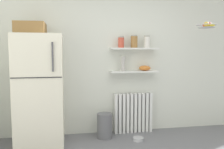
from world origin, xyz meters
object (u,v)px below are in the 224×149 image
at_px(trash_bin, 105,126).
at_px(hanging_fruit_basket, 207,25).
at_px(storage_jar_0, 121,42).
at_px(storage_jar_2, 147,42).
at_px(vase, 123,64).
at_px(refrigerator, 40,88).
at_px(pet_food_bowl, 138,139).
at_px(storage_jar_1, 134,42).
at_px(shelf_bowl, 145,68).
at_px(radiator, 133,113).

bearing_deg(trash_bin, hanging_fruit_basket, -9.24).
relative_size(storage_jar_0, storage_jar_2, 0.91).
bearing_deg(vase, refrigerator, -170.63).
distance_m(trash_bin, pet_food_bowl, 0.58).
distance_m(refrigerator, storage_jar_1, 1.69).
relative_size(storage_jar_0, hanging_fruit_basket, 0.61).
height_order(vase, shelf_bowl, vase).
bearing_deg(storage_jar_2, refrigerator, -172.82).
relative_size(storage_jar_1, storage_jar_2, 1.03).
xyz_separation_m(storage_jar_1, vase, (-0.19, 0.00, -0.37)).
bearing_deg(storage_jar_2, hanging_fruit_basket, -26.48).
relative_size(refrigerator, trash_bin, 4.52).
bearing_deg(storage_jar_1, refrigerator, -171.78).
bearing_deg(radiator, vase, -171.02).
height_order(radiator, storage_jar_0, storage_jar_0).
relative_size(pet_food_bowl, hanging_fruit_basket, 0.56).
distance_m(refrigerator, trash_bin, 1.20).
height_order(storage_jar_2, shelf_bowl, storage_jar_2).
bearing_deg(storage_jar_2, pet_food_bowl, -123.62).
height_order(storage_jar_0, hanging_fruit_basket, hanging_fruit_basket).
height_order(refrigerator, storage_jar_0, refrigerator).
bearing_deg(vase, shelf_bowl, 0.00).
relative_size(refrigerator, storage_jar_1, 8.56).
distance_m(storage_jar_1, pet_food_bowl, 1.59).
bearing_deg(pet_food_bowl, refrigerator, 173.97).
height_order(storage_jar_1, vase, storage_jar_1).
distance_m(shelf_bowl, pet_food_bowl, 1.18).
height_order(storage_jar_2, trash_bin, storage_jar_2).
xyz_separation_m(shelf_bowl, hanging_fruit_basket, (0.87, -0.42, 0.69)).
relative_size(refrigerator, storage_jar_0, 9.67).
xyz_separation_m(radiator, shelf_bowl, (0.19, -0.03, 0.78)).
bearing_deg(storage_jar_0, vase, -0.00).
xyz_separation_m(radiator, pet_food_bowl, (-0.03, -0.41, -0.32)).
height_order(trash_bin, hanging_fruit_basket, hanging_fruit_basket).
bearing_deg(storage_jar_1, radiator, 90.00).
xyz_separation_m(storage_jar_1, trash_bin, (-0.53, -0.16, -1.37)).
bearing_deg(refrigerator, radiator, 9.32).
relative_size(storage_jar_0, pet_food_bowl, 1.09).
bearing_deg(storage_jar_0, refrigerator, -170.38).
bearing_deg(pet_food_bowl, hanging_fruit_basket, -2.18).
distance_m(radiator, shelf_bowl, 0.80).
height_order(refrigerator, vase, refrigerator).
height_order(storage_jar_2, pet_food_bowl, storage_jar_2).
bearing_deg(shelf_bowl, pet_food_bowl, -120.20).
xyz_separation_m(storage_jar_1, pet_food_bowl, (-0.03, -0.38, -1.55)).
relative_size(radiator, pet_food_bowl, 3.97).
distance_m(refrigerator, storage_jar_2, 1.90).
xyz_separation_m(storage_jar_0, hanging_fruit_basket, (1.29, -0.42, 0.26)).
xyz_separation_m(refrigerator, shelf_bowl, (1.72, 0.22, 0.26)).
relative_size(vase, hanging_fruit_basket, 0.80).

